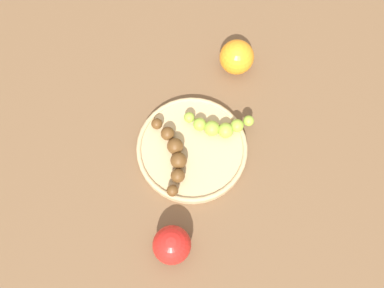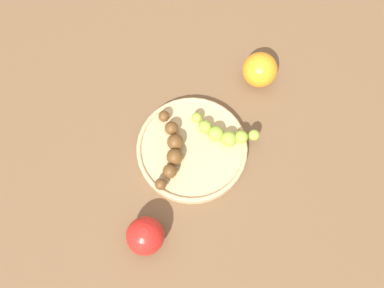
{
  "view_description": "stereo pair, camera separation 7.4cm",
  "coord_description": "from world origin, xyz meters",
  "px_view_note": "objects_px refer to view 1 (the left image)",
  "views": [
    {
      "loc": [
        0.26,
        -0.12,
        0.79
      ],
      "look_at": [
        0.0,
        0.0,
        0.04
      ],
      "focal_mm": 37.52,
      "sensor_mm": 36.0,
      "label": 1
    },
    {
      "loc": [
        0.28,
        -0.05,
        0.79
      ],
      "look_at": [
        0.0,
        0.0,
        0.04
      ],
      "focal_mm": 37.52,
      "sensor_mm": 36.0,
      "label": 2
    }
  ],
  "objects_px": {
    "fruit_bowl": "(192,148)",
    "banana_green": "(218,126)",
    "banana_overripe": "(173,154)",
    "orange_fruit": "(237,57)",
    "apple_red": "(172,245)"
  },
  "relations": [
    {
      "from": "fruit_bowl",
      "to": "orange_fruit",
      "type": "height_order",
      "value": "orange_fruit"
    },
    {
      "from": "fruit_bowl",
      "to": "orange_fruit",
      "type": "relative_size",
      "value": 3.02
    },
    {
      "from": "fruit_bowl",
      "to": "banana_overripe",
      "type": "xyz_separation_m",
      "value": [
        0.0,
        -0.04,
        0.02
      ]
    },
    {
      "from": "banana_overripe",
      "to": "banana_green",
      "type": "bearing_deg",
      "value": 20.19
    },
    {
      "from": "orange_fruit",
      "to": "banana_overripe",
      "type": "bearing_deg",
      "value": -55.23
    },
    {
      "from": "fruit_bowl",
      "to": "orange_fruit",
      "type": "xyz_separation_m",
      "value": [
        -0.15,
        0.17,
        0.03
      ]
    },
    {
      "from": "banana_overripe",
      "to": "orange_fruit",
      "type": "distance_m",
      "value": 0.26
    },
    {
      "from": "banana_overripe",
      "to": "banana_green",
      "type": "height_order",
      "value": "banana_overripe"
    },
    {
      "from": "fruit_bowl",
      "to": "banana_overripe",
      "type": "relative_size",
      "value": 1.38
    },
    {
      "from": "banana_green",
      "to": "fruit_bowl",
      "type": "bearing_deg",
      "value": -49.89
    },
    {
      "from": "fruit_bowl",
      "to": "banana_green",
      "type": "height_order",
      "value": "banana_green"
    },
    {
      "from": "orange_fruit",
      "to": "apple_red",
      "type": "bearing_deg",
      "value": -42.76
    },
    {
      "from": "banana_overripe",
      "to": "apple_red",
      "type": "bearing_deg",
      "value": -103.78
    },
    {
      "from": "banana_green",
      "to": "orange_fruit",
      "type": "bearing_deg",
      "value": 168.1
    },
    {
      "from": "banana_overripe",
      "to": "apple_red",
      "type": "distance_m",
      "value": 0.18
    }
  ]
}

